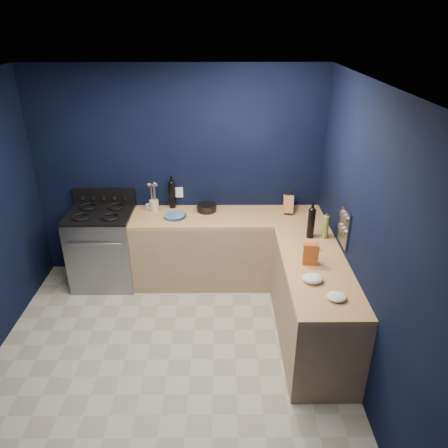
{
  "coord_description": "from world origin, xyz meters",
  "views": [
    {
      "loc": [
        0.52,
        -3.22,
        3.06
      ],
      "look_at": [
        0.55,
        1.0,
        1.0
      ],
      "focal_mm": 34.36,
      "sensor_mm": 36.0,
      "label": 1
    }
  ],
  "objects_px": {
    "plate_stack": "(175,216)",
    "utensil_crock": "(154,205)",
    "gas_range": "(104,249)",
    "crouton_bag": "(311,254)",
    "knife_block": "(288,204)"
  },
  "relations": [
    {
      "from": "plate_stack",
      "to": "crouton_bag",
      "type": "distance_m",
      "value": 1.77
    },
    {
      "from": "plate_stack",
      "to": "knife_block",
      "type": "xyz_separation_m",
      "value": [
        1.37,
        0.15,
        0.09
      ]
    },
    {
      "from": "knife_block",
      "to": "crouton_bag",
      "type": "bearing_deg",
      "value": -81.7
    },
    {
      "from": "plate_stack",
      "to": "utensil_crock",
      "type": "height_order",
      "value": "utensil_crock"
    },
    {
      "from": "plate_stack",
      "to": "gas_range",
      "type": "bearing_deg",
      "value": 178.16
    },
    {
      "from": "crouton_bag",
      "to": "plate_stack",
      "type": "bearing_deg",
      "value": 150.81
    },
    {
      "from": "gas_range",
      "to": "plate_stack",
      "type": "bearing_deg",
      "value": -1.84
    },
    {
      "from": "plate_stack",
      "to": "crouton_bag",
      "type": "bearing_deg",
      "value": -37.21
    },
    {
      "from": "utensil_crock",
      "to": "crouton_bag",
      "type": "distance_m",
      "value": 2.1
    },
    {
      "from": "plate_stack",
      "to": "utensil_crock",
      "type": "distance_m",
      "value": 0.34
    },
    {
      "from": "gas_range",
      "to": "crouton_bag",
      "type": "distance_m",
      "value": 2.61
    },
    {
      "from": "knife_block",
      "to": "crouton_bag",
      "type": "height_order",
      "value": "knife_block"
    },
    {
      "from": "utensil_crock",
      "to": "knife_block",
      "type": "bearing_deg",
      "value": -1.79
    },
    {
      "from": "utensil_crock",
      "to": "knife_block",
      "type": "xyz_separation_m",
      "value": [
        1.63,
        -0.05,
        0.04
      ]
    },
    {
      "from": "utensil_crock",
      "to": "crouton_bag",
      "type": "height_order",
      "value": "crouton_bag"
    }
  ]
}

